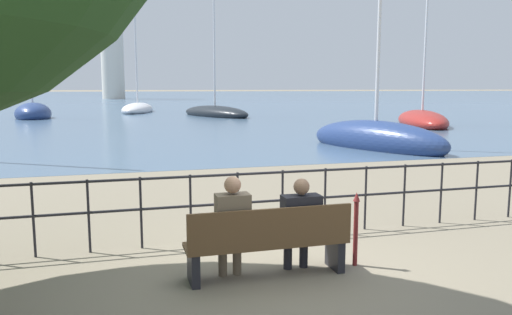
# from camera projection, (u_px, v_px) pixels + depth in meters

# --- Properties ---
(ground_plane) EXTENTS (1000.00, 1000.00, 0.00)m
(ground_plane) POSITION_uv_depth(u_px,v_px,m) (267.00, 276.00, 6.19)
(ground_plane) COLOR #7A705B
(harbor_water) EXTENTS (600.00, 300.00, 0.01)m
(harbor_water) POSITION_uv_depth(u_px,v_px,m) (120.00, 95.00, 156.97)
(harbor_water) COLOR #47607A
(harbor_water) RESTS_ON ground_plane
(park_bench) EXTENTS (2.03, 0.45, 0.90)m
(park_bench) POSITION_uv_depth(u_px,v_px,m) (269.00, 243.00, 6.06)
(park_bench) COLOR brown
(park_bench) RESTS_ON ground_plane
(seated_person_left) EXTENTS (0.41, 0.35, 1.28)m
(seated_person_left) POSITION_uv_depth(u_px,v_px,m) (232.00, 223.00, 5.99)
(seated_person_left) COLOR brown
(seated_person_left) RESTS_ON ground_plane
(seated_person_right) EXTENTS (0.48, 0.35, 1.21)m
(seated_person_right) POSITION_uv_depth(u_px,v_px,m) (300.00, 221.00, 6.23)
(seated_person_right) COLOR black
(seated_person_right) RESTS_ON ground_plane
(promenade_railing) EXTENTS (11.51, 0.04, 1.05)m
(promenade_railing) POSITION_uv_depth(u_px,v_px,m) (238.00, 196.00, 7.54)
(promenade_railing) COLOR black
(promenade_railing) RESTS_ON ground_plane
(closed_umbrella) EXTENTS (0.09, 0.09, 0.98)m
(closed_umbrella) POSITION_uv_depth(u_px,v_px,m) (356.00, 225.00, 6.47)
(closed_umbrella) COLOR maroon
(closed_umbrella) RESTS_ON ground_plane
(sailboat_0) EXTENTS (5.47, 9.10, 10.31)m
(sailboat_0) POSITION_uv_depth(u_px,v_px,m) (215.00, 113.00, 40.74)
(sailboat_0) COLOR black
(sailboat_0) RESTS_ON ground_plane
(sailboat_1) EXTENTS (3.84, 6.62, 10.64)m
(sailboat_1) POSITION_uv_depth(u_px,v_px,m) (376.00, 139.00, 19.13)
(sailboat_1) COLOR navy
(sailboat_1) RESTS_ON ground_plane
(sailboat_3) EXTENTS (5.44, 8.60, 8.19)m
(sailboat_3) POSITION_uv_depth(u_px,v_px,m) (422.00, 121.00, 30.91)
(sailboat_3) COLOR maroon
(sailboat_3) RESTS_ON ground_plane
(sailboat_4) EXTENTS (3.05, 5.22, 9.58)m
(sailboat_4) POSITION_uv_depth(u_px,v_px,m) (33.00, 113.00, 37.82)
(sailboat_4) COLOR navy
(sailboat_4) RESTS_ON ground_plane
(sailboat_5) EXTENTS (4.29, 8.92, 10.77)m
(sailboat_5) POSITION_uv_depth(u_px,v_px,m) (138.00, 109.00, 47.22)
(sailboat_5) COLOR silver
(sailboat_5) RESTS_ON ground_plane
(harbor_lighthouse) EXTENTS (4.55, 4.55, 27.77)m
(harbor_lighthouse) POSITION_uv_depth(u_px,v_px,m) (111.00, 35.00, 101.19)
(harbor_lighthouse) COLOR silver
(harbor_lighthouse) RESTS_ON ground_plane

